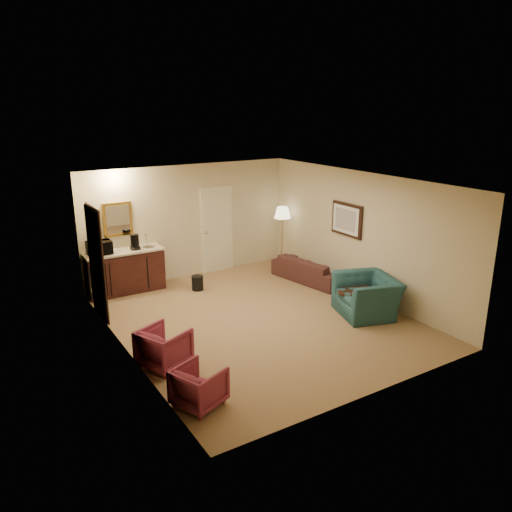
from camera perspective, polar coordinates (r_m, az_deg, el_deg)
The scene contains 12 objects.
ground at distance 9.49m, azimuth 0.19°, elevation -7.19°, with size 6.00×6.00×0.00m, color olive.
room_walls at distance 9.53m, azimuth -2.74°, elevation 3.79°, with size 5.02×6.01×2.61m.
wetbar_cabinet at distance 11.03m, azimuth -14.72°, elevation -1.69°, with size 1.64×0.58×0.92m, color #3D1913.
sofa at distance 11.44m, azimuth 6.19°, elevation -1.10°, with size 1.83×0.53×0.71m, color black.
teal_armchair at distance 9.75m, azimuth 12.60°, elevation -3.76°, with size 1.15×0.75×1.01m, color #214B54.
rose_chair_near at distance 7.89m, azimuth -10.48°, elevation -10.02°, with size 0.66×0.62×0.68m, color #922F45.
rose_chair_far at distance 6.90m, azimuth -6.54°, elevation -14.38°, with size 0.59×0.56×0.61m, color #922F45.
coffee_table at distance 9.91m, azimuth 11.28°, elevation -5.03°, with size 0.79×0.53×0.46m, color black.
floor_lamp at distance 12.28m, azimuth 3.00°, elevation 2.19°, with size 0.40×0.40×1.52m, color #B1833B.
waste_bin at distance 10.94m, azimuth -6.70°, elevation -3.08°, with size 0.25×0.25×0.32m, color black.
microwave at distance 10.74m, azimuth -17.51°, elevation 1.06°, with size 0.49×0.27×0.34m, color black.
coffee_maker at distance 10.88m, azimuth -13.68°, elevation 1.58°, with size 0.18×0.18×0.33m, color black.
Camera 1 is at (-4.58, -7.35, 3.88)m, focal length 35.00 mm.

